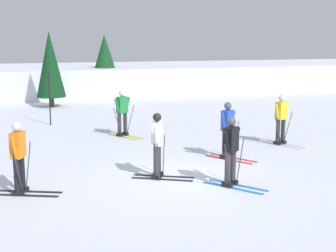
% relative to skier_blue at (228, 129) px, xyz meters
% --- Properties ---
extents(ground_plane, '(120.00, 120.00, 0.00)m').
position_rel_skier_blue_xyz_m(ground_plane, '(-1.98, -1.55, -0.92)').
color(ground_plane, silver).
extents(far_snow_ridge, '(80.00, 7.44, 1.74)m').
position_rel_skier_blue_xyz_m(far_snow_ridge, '(-1.98, 18.39, -0.04)').
color(far_snow_ridge, silver).
rests_on(far_snow_ridge, ground).
extents(skier_blue, '(1.21, 1.53, 1.71)m').
position_rel_skier_blue_xyz_m(skier_blue, '(0.00, 0.00, 0.00)').
color(skier_blue, red).
rests_on(skier_blue, ground).
extents(skier_black, '(1.27, 1.49, 1.71)m').
position_rel_skier_blue_xyz_m(skier_black, '(-1.00, -2.48, 0.00)').
color(skier_black, '#237AC6').
rests_on(skier_black, ground).
extents(skier_yellow, '(0.97, 1.62, 1.71)m').
position_rel_skier_blue_xyz_m(skier_yellow, '(2.50, 1.19, -0.00)').
color(skier_yellow, silver).
rests_on(skier_yellow, ground).
extents(skier_white, '(1.59, 1.06, 1.71)m').
position_rel_skier_blue_xyz_m(skier_white, '(-2.53, -1.32, -0.00)').
color(skier_white, black).
rests_on(skier_white, ground).
extents(skier_green, '(1.12, 1.57, 1.71)m').
position_rel_skier_blue_xyz_m(skier_green, '(-2.40, 4.08, -0.00)').
color(skier_green, gold).
rests_on(skier_green, ground).
extents(skier_orange, '(1.62, 0.96, 1.71)m').
position_rel_skier_blue_xyz_m(skier_orange, '(-5.93, -1.61, 0.00)').
color(skier_orange, black).
rests_on(skier_orange, ground).
extents(trail_marker_pole, '(0.05, 0.05, 2.27)m').
position_rel_skier_blue_xyz_m(trail_marker_pole, '(-4.86, 7.13, 0.22)').
color(trail_marker_pole, black).
rests_on(trail_marker_pole, ground).
extents(conifer_far_left, '(1.92, 1.92, 3.81)m').
position_rel_skier_blue_xyz_m(conifer_far_left, '(-1.02, 16.69, 1.34)').
color(conifer_far_left, '#513823').
rests_on(conifer_far_left, ground).
extents(conifer_far_right, '(1.52, 1.52, 3.94)m').
position_rel_skier_blue_xyz_m(conifer_far_right, '(-4.54, 12.45, 1.32)').
color(conifer_far_right, '#513823').
rests_on(conifer_far_right, ground).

